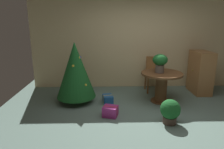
{
  "coord_description": "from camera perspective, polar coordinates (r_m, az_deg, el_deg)",
  "views": [
    {
      "loc": [
        -0.89,
        -3.61,
        1.88
      ],
      "look_at": [
        -0.77,
        0.57,
        0.78
      ],
      "focal_mm": 32.59,
      "sensor_mm": 36.0,
      "label": 1
    }
  ],
  "objects": [
    {
      "name": "ground_plane",
      "position": [
        4.17,
        11.18,
        -12.43
      ],
      "size": [
        6.6,
        6.6,
        0.0
      ],
      "primitive_type": "plane",
      "color": "slate"
    },
    {
      "name": "back_wall_panel",
      "position": [
        5.91,
        7.16,
        8.93
      ],
      "size": [
        6.0,
        0.1,
        2.6
      ],
      "primitive_type": "cube",
      "color": "beige",
      "rests_on": "ground_plane"
    },
    {
      "name": "round_dining_table",
      "position": [
        4.94,
        13.67,
        -2.23
      ],
      "size": [
        0.97,
        0.97,
        0.72
      ],
      "color": "brown",
      "rests_on": "ground_plane"
    },
    {
      "name": "flower_vase",
      "position": [
        4.82,
        13.33,
        3.6
      ],
      "size": [
        0.34,
        0.34,
        0.43
      ],
      "color": "#665B51",
      "rests_on": "round_dining_table"
    },
    {
      "name": "wooden_chair_far",
      "position": [
        5.7,
        11.58,
        0.75
      ],
      "size": [
        0.43,
        0.41,
        0.95
      ],
      "color": "brown",
      "rests_on": "ground_plane"
    },
    {
      "name": "holiday_tree",
      "position": [
        4.79,
        -10.22,
        1.25
      ],
      "size": [
        0.92,
        0.92,
        1.44
      ],
      "color": "brown",
      "rests_on": "ground_plane"
    },
    {
      "name": "gift_box_blue",
      "position": [
        4.86,
        -1.18,
        -6.9
      ],
      "size": [
        0.27,
        0.32,
        0.19
      ],
      "color": "#1E569E",
      "rests_on": "ground_plane"
    },
    {
      "name": "gift_box_purple",
      "position": [
        4.21,
        -0.46,
        -10.28
      ],
      "size": [
        0.35,
        0.32,
        0.21
      ],
      "color": "#9E287A",
      "rests_on": "ground_plane"
    },
    {
      "name": "wooden_cabinet",
      "position": [
        5.92,
        23.56,
        0.58
      ],
      "size": [
        0.44,
        0.75,
        1.13
      ],
      "color": "#9E6B3D",
      "rests_on": "ground_plane"
    },
    {
      "name": "potted_plant",
      "position": [
        4.03,
        16.01,
        -9.76
      ],
      "size": [
        0.38,
        0.38,
        0.47
      ],
      "color": "#4C382D",
      "rests_on": "ground_plane"
    }
  ]
}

